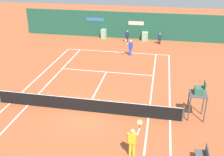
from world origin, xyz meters
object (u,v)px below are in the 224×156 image
Objects in this scene: umpire_chair at (199,93)px; tennis_ball_by_sideline at (98,90)px; player_on_baseline at (130,46)px; ball_kid_centre_post at (127,35)px; player_near_side at (133,140)px; tennis_ball_near_service_line at (124,73)px; tennis_ball_mid_court at (69,92)px; ball_kid_left_post at (160,38)px.

tennis_ball_by_sideline is at bearing 70.07° from umpire_chair.
player_on_baseline is 4.53m from ball_kid_centre_post.
umpire_chair is at bearing 56.86° from player_near_side.
tennis_ball_by_sideline is 1.00× the size of tennis_ball_near_service_line.
tennis_ball_mid_court is (-5.35, 5.79, -0.93)m from player_near_side.
player_on_baseline is 4.64m from tennis_ball_near_service_line.
player_on_baseline is 8.06m from tennis_ball_by_sideline.
player_on_baseline is 26.53× the size of tennis_ball_by_sideline.
ball_kid_centre_post is 20.20× the size of tennis_ball_by_sideline.
tennis_ball_by_sideline is (-1.35, -7.90, -0.92)m from player_on_baseline.
ball_kid_left_post is 18.43× the size of tennis_ball_by_sideline.
ball_kid_centre_post is 9.06m from tennis_ball_near_service_line.
ball_kid_left_post reaches higher than tennis_ball_near_service_line.
player_near_side is at bearing -79.04° from tennis_ball_near_service_line.
tennis_ball_by_sideline is at bearing 100.86° from player_on_baseline.
player_on_baseline is at bearing 104.05° from player_near_side.
umpire_chair reaches higher than ball_kid_left_post.
umpire_chair is 36.36× the size of tennis_ball_near_service_line.
player_on_baseline is at bearing 68.65° from tennis_ball_mid_court.
ball_kid_centre_post is 20.20× the size of tennis_ball_near_service_line.
tennis_ball_near_service_line is (0.04, -4.54, -0.92)m from player_on_baseline.
tennis_ball_mid_court is at bearing 63.97° from ball_kid_left_post.
umpire_chair is 36.36× the size of tennis_ball_by_sideline.
tennis_ball_near_service_line is at bearing 50.24° from tennis_ball_mid_court.
tennis_ball_near_service_line is (1.39, 3.35, 0.00)m from tennis_ball_by_sideline.
tennis_ball_by_sideline is 1.00× the size of tennis_ball_mid_court.
ball_kid_centre_post is 12.36m from tennis_ball_by_sideline.
ball_kid_left_post is (2.78, 4.43, -0.23)m from player_on_baseline.
player_on_baseline is 5.24m from ball_kid_left_post.
tennis_ball_near_service_line is at bearing 42.59° from umpire_chair.
tennis_ball_by_sideline is at bearing 70.67° from ball_kid_left_post.
umpire_chair reaches higher than tennis_ball_mid_court.
player_on_baseline reaches higher than ball_kid_centre_post.
ball_kid_centre_post is 13.35m from tennis_ball_mid_court.
tennis_ball_near_service_line is at bearing 72.22° from ball_kid_left_post.
ball_kid_left_post is at bearing -171.56° from ball_kid_centre_post.
player_on_baseline is 9.35m from tennis_ball_mid_court.
player_near_side is at bearing -63.22° from tennis_ball_by_sideline.
umpire_chair reaches higher than tennis_ball_by_sideline.
player_near_side is 1.34× the size of ball_kid_centre_post.
player_near_side is 27.12× the size of tennis_ball_by_sideline.
tennis_ball_near_service_line is (-1.92, 9.91, -0.93)m from player_near_side.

